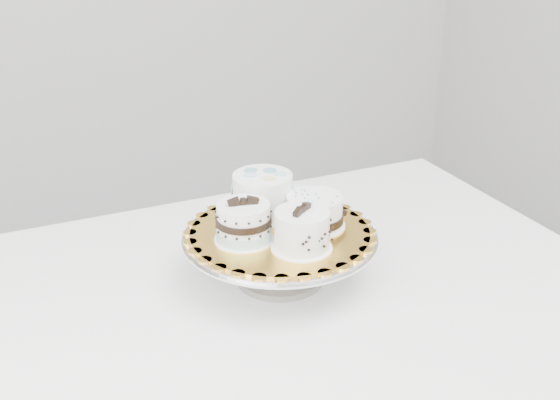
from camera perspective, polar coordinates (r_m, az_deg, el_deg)
name	(u,v)px	position (r m, az deg, el deg)	size (l,w,h in m)	color
table	(259,327)	(1.27, -1.69, -10.29)	(1.32, 0.91, 0.75)	white
cake_stand	(280,248)	(1.25, -0.01, -3.93)	(0.34, 0.34, 0.09)	gray
cake_board	(280,232)	(1.23, -0.01, -2.63)	(0.32, 0.32, 0.00)	gold
cake_swirl	(302,231)	(1.16, 1.78, -2.55)	(0.13, 0.13, 0.08)	white
cake_banded	(244,224)	(1.19, -2.97, -1.92)	(0.11, 0.11, 0.08)	white
cake_dots	(263,195)	(1.27, -1.42, 0.44)	(0.13, 0.13, 0.08)	white
cake_ribbon	(315,212)	(1.24, 2.85, -0.97)	(0.12, 0.11, 0.06)	white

